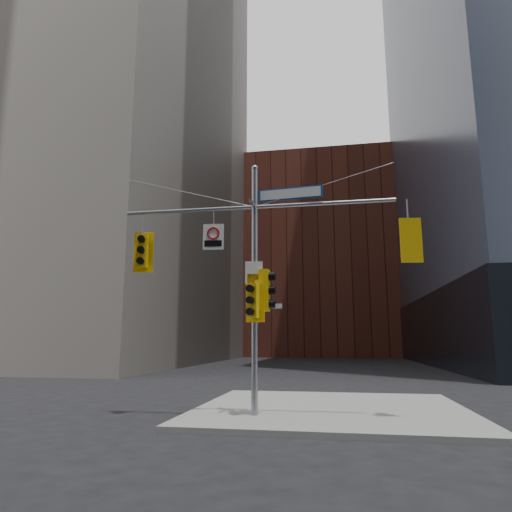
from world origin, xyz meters
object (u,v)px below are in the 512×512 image
(traffic_light_pole_front, at_px, (253,300))
(traffic_light_pole_side, at_px, (266,290))
(traffic_light_east_arm, at_px, (409,241))
(traffic_light_west_arm, at_px, (142,251))
(street_sign_blade, at_px, (290,194))
(signal_assembly, at_px, (255,260))
(regulatory_sign_arm, at_px, (213,236))

(traffic_light_pole_front, bearing_deg, traffic_light_pole_side, 53.78)
(traffic_light_east_arm, bearing_deg, traffic_light_west_arm, -7.51)
(traffic_light_pole_front, distance_m, street_sign_blade, 3.30)
(traffic_light_pole_side, xyz_separation_m, street_sign_blade, (0.72, -0.00, 2.81))
(signal_assembly, height_order, traffic_light_pole_side, signal_assembly)
(signal_assembly, height_order, traffic_light_east_arm, signal_assembly)
(street_sign_blade, bearing_deg, signal_assembly, -174.49)
(traffic_light_east_arm, height_order, regulatory_sign_arm, regulatory_sign_arm)
(traffic_light_east_arm, distance_m, traffic_light_pole_side, 4.16)
(signal_assembly, xyz_separation_m, traffic_light_west_arm, (-3.46, 0.01, 0.38))
(traffic_light_east_arm, height_order, traffic_light_pole_side, traffic_light_east_arm)
(traffic_light_pole_side, distance_m, regulatory_sign_arm, 2.26)
(traffic_light_west_arm, bearing_deg, signal_assembly, -11.06)
(signal_assembly, bearing_deg, regulatory_sign_arm, -179.06)
(traffic_light_pole_front, bearing_deg, regulatory_sign_arm, -177.38)
(traffic_light_east_arm, distance_m, regulatory_sign_arm, 5.54)
(traffic_light_pole_front, distance_m, regulatory_sign_arm, 2.32)
(traffic_light_pole_side, xyz_separation_m, regulatory_sign_arm, (-1.57, -0.03, 1.64))
(traffic_light_east_arm, bearing_deg, regulatory_sign_arm, -7.21)
(street_sign_blade, height_order, regulatory_sign_arm, street_sign_blade)
(signal_assembly, distance_m, traffic_light_pole_front, 1.22)
(traffic_light_west_arm, relative_size, traffic_light_pole_side, 1.06)
(traffic_light_east_arm, relative_size, traffic_light_pole_front, 1.04)
(signal_assembly, distance_m, regulatory_sign_arm, 1.45)
(traffic_light_west_arm, bearing_deg, traffic_light_pole_side, -10.94)
(traffic_light_west_arm, relative_size, traffic_light_pole_front, 1.06)
(traffic_light_east_arm, xyz_separation_m, street_sign_blade, (-3.24, 0.00, 1.55))
(traffic_light_west_arm, relative_size, regulatory_sign_arm, 1.62)
(signal_assembly, relative_size, traffic_light_pole_side, 6.83)
(street_sign_blade, bearing_deg, traffic_light_pole_side, -174.91)
(traffic_light_east_arm, bearing_deg, signal_assembly, -7.41)
(traffic_light_east_arm, xyz_separation_m, regulatory_sign_arm, (-5.53, -0.02, 0.37))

